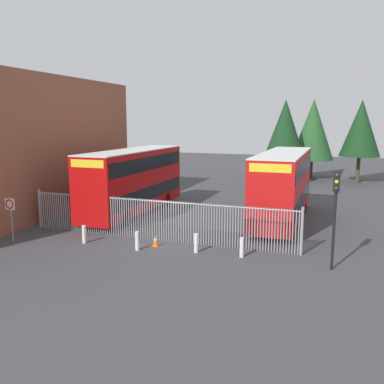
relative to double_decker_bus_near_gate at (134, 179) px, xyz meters
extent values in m
plane|color=#3D3D42|center=(4.69, 2.78, -2.42)|extent=(100.00, 100.00, 0.00)
cylinder|color=gray|center=(-3.58, -5.22, -1.32)|extent=(0.06, 0.06, 2.20)
cylinder|color=gray|center=(-3.44, -5.22, -1.32)|extent=(0.06, 0.06, 2.20)
cylinder|color=gray|center=(-3.30, -5.22, -1.32)|extent=(0.06, 0.06, 2.20)
cylinder|color=gray|center=(-3.16, -5.22, -1.32)|extent=(0.06, 0.06, 2.20)
cylinder|color=gray|center=(-3.02, -5.22, -1.32)|extent=(0.06, 0.06, 2.20)
cylinder|color=gray|center=(-2.88, -5.22, -1.32)|extent=(0.06, 0.06, 2.20)
cylinder|color=gray|center=(-2.74, -5.22, -1.32)|extent=(0.06, 0.06, 2.20)
cylinder|color=gray|center=(-2.60, -5.22, -1.32)|extent=(0.06, 0.06, 2.20)
cylinder|color=gray|center=(-2.46, -5.22, -1.32)|extent=(0.06, 0.06, 2.20)
cylinder|color=gray|center=(-2.32, -5.22, -1.32)|extent=(0.06, 0.06, 2.20)
cylinder|color=gray|center=(-2.18, -5.22, -1.32)|extent=(0.06, 0.06, 2.20)
cylinder|color=gray|center=(-2.04, -5.22, -1.32)|extent=(0.06, 0.06, 2.20)
cylinder|color=gray|center=(-1.90, -5.22, -1.32)|extent=(0.06, 0.06, 2.20)
cylinder|color=gray|center=(-1.76, -5.22, -1.32)|extent=(0.06, 0.06, 2.20)
cylinder|color=gray|center=(-1.62, -5.22, -1.32)|extent=(0.06, 0.06, 2.20)
cylinder|color=gray|center=(-1.48, -5.22, -1.32)|extent=(0.06, 0.06, 2.20)
cylinder|color=gray|center=(-1.34, -5.22, -1.32)|extent=(0.06, 0.06, 2.20)
cylinder|color=gray|center=(-1.20, -5.22, -1.32)|extent=(0.06, 0.06, 2.20)
cylinder|color=gray|center=(-1.06, -5.22, -1.32)|extent=(0.06, 0.06, 2.20)
cylinder|color=gray|center=(-0.92, -5.22, -1.32)|extent=(0.06, 0.06, 2.20)
cylinder|color=gray|center=(-0.78, -5.22, -1.32)|extent=(0.06, 0.06, 2.20)
cylinder|color=gray|center=(-0.64, -5.22, -1.32)|extent=(0.06, 0.06, 2.20)
cylinder|color=gray|center=(-0.50, -5.22, -1.32)|extent=(0.06, 0.06, 2.20)
cylinder|color=gray|center=(-0.36, -5.22, -1.32)|extent=(0.06, 0.06, 2.20)
cylinder|color=gray|center=(-0.22, -5.22, -1.32)|extent=(0.06, 0.06, 2.20)
cylinder|color=gray|center=(-0.08, -5.22, -1.32)|extent=(0.06, 0.06, 2.20)
cylinder|color=gray|center=(0.06, -5.22, -1.32)|extent=(0.06, 0.06, 2.20)
cylinder|color=gray|center=(0.20, -5.22, -1.32)|extent=(0.06, 0.06, 2.20)
cylinder|color=gray|center=(0.34, -5.22, -1.32)|extent=(0.06, 0.06, 2.20)
cylinder|color=gray|center=(0.48, -5.22, -1.32)|extent=(0.06, 0.06, 2.20)
cylinder|color=gray|center=(0.62, -5.22, -1.32)|extent=(0.06, 0.06, 2.20)
cylinder|color=gray|center=(0.76, -5.22, -1.32)|extent=(0.06, 0.06, 2.20)
cylinder|color=gray|center=(0.90, -5.22, -1.32)|extent=(0.06, 0.06, 2.20)
cylinder|color=gray|center=(1.04, -5.22, -1.32)|extent=(0.06, 0.06, 2.20)
cylinder|color=gray|center=(1.18, -5.22, -1.32)|extent=(0.06, 0.06, 2.20)
cylinder|color=gray|center=(1.32, -5.22, -1.32)|extent=(0.06, 0.06, 2.20)
cylinder|color=gray|center=(1.46, -5.22, -1.32)|extent=(0.06, 0.06, 2.20)
cylinder|color=gray|center=(1.60, -5.22, -1.32)|extent=(0.06, 0.06, 2.20)
cylinder|color=gray|center=(1.74, -5.22, -1.32)|extent=(0.06, 0.06, 2.20)
cylinder|color=gray|center=(1.88, -5.22, -1.32)|extent=(0.06, 0.06, 2.20)
cylinder|color=gray|center=(2.02, -5.22, -1.32)|extent=(0.06, 0.06, 2.20)
cylinder|color=gray|center=(2.16, -5.22, -1.32)|extent=(0.06, 0.06, 2.20)
cylinder|color=gray|center=(2.30, -5.22, -1.32)|extent=(0.06, 0.06, 2.20)
cylinder|color=gray|center=(2.44, -5.22, -1.32)|extent=(0.06, 0.06, 2.20)
cylinder|color=gray|center=(2.58, -5.22, -1.32)|extent=(0.06, 0.06, 2.20)
cylinder|color=gray|center=(2.72, -5.22, -1.32)|extent=(0.06, 0.06, 2.20)
cylinder|color=gray|center=(2.86, -5.22, -1.32)|extent=(0.06, 0.06, 2.20)
cylinder|color=gray|center=(3.00, -5.22, -1.32)|extent=(0.06, 0.06, 2.20)
cylinder|color=gray|center=(3.14, -5.22, -1.32)|extent=(0.06, 0.06, 2.20)
cylinder|color=gray|center=(3.28, -5.22, -1.32)|extent=(0.06, 0.06, 2.20)
cylinder|color=gray|center=(3.42, -5.22, -1.32)|extent=(0.06, 0.06, 2.20)
cylinder|color=gray|center=(3.56, -5.22, -1.32)|extent=(0.06, 0.06, 2.20)
cylinder|color=gray|center=(3.70, -5.22, -1.32)|extent=(0.06, 0.06, 2.20)
cylinder|color=gray|center=(3.84, -5.22, -1.32)|extent=(0.06, 0.06, 2.20)
cylinder|color=gray|center=(3.98, -5.22, -1.32)|extent=(0.06, 0.06, 2.20)
cylinder|color=gray|center=(4.12, -5.22, -1.32)|extent=(0.06, 0.06, 2.20)
cylinder|color=gray|center=(4.26, -5.22, -1.32)|extent=(0.06, 0.06, 2.20)
cylinder|color=gray|center=(4.40, -5.22, -1.32)|extent=(0.06, 0.06, 2.20)
cylinder|color=gray|center=(4.54, -5.22, -1.32)|extent=(0.06, 0.06, 2.20)
cylinder|color=gray|center=(4.68, -5.22, -1.32)|extent=(0.06, 0.06, 2.20)
cylinder|color=gray|center=(4.82, -5.22, -1.32)|extent=(0.06, 0.06, 2.20)
cylinder|color=gray|center=(4.96, -5.22, -1.32)|extent=(0.06, 0.06, 2.20)
cylinder|color=gray|center=(5.10, -5.22, -1.32)|extent=(0.06, 0.06, 2.20)
cylinder|color=gray|center=(5.24, -5.22, -1.32)|extent=(0.06, 0.06, 2.20)
cylinder|color=gray|center=(5.38, -5.22, -1.32)|extent=(0.06, 0.06, 2.20)
cylinder|color=gray|center=(5.52, -5.22, -1.32)|extent=(0.06, 0.06, 2.20)
cylinder|color=gray|center=(5.66, -5.22, -1.32)|extent=(0.06, 0.06, 2.20)
cylinder|color=gray|center=(5.80, -5.22, -1.32)|extent=(0.06, 0.06, 2.20)
cylinder|color=gray|center=(5.94, -5.22, -1.32)|extent=(0.06, 0.06, 2.20)
cylinder|color=gray|center=(6.08, -5.22, -1.32)|extent=(0.06, 0.06, 2.20)
cylinder|color=gray|center=(6.22, -5.22, -1.32)|extent=(0.06, 0.06, 2.20)
cylinder|color=gray|center=(6.36, -5.22, -1.32)|extent=(0.06, 0.06, 2.20)
cylinder|color=gray|center=(6.50, -5.22, -1.32)|extent=(0.06, 0.06, 2.20)
cylinder|color=gray|center=(6.64, -5.22, -1.32)|extent=(0.06, 0.06, 2.20)
cylinder|color=gray|center=(6.78, -5.22, -1.32)|extent=(0.06, 0.06, 2.20)
cylinder|color=gray|center=(6.92, -5.22, -1.32)|extent=(0.06, 0.06, 2.20)
cylinder|color=gray|center=(7.06, -5.22, -1.32)|extent=(0.06, 0.06, 2.20)
cylinder|color=gray|center=(7.20, -5.22, -1.32)|extent=(0.06, 0.06, 2.20)
cylinder|color=gray|center=(7.34, -5.22, -1.32)|extent=(0.06, 0.06, 2.20)
cylinder|color=gray|center=(7.48, -5.22, -1.32)|extent=(0.06, 0.06, 2.20)
cylinder|color=gray|center=(7.62, -5.22, -1.32)|extent=(0.06, 0.06, 2.20)
cylinder|color=gray|center=(7.76, -5.22, -1.32)|extent=(0.06, 0.06, 2.20)
cylinder|color=gray|center=(7.90, -5.22, -1.32)|extent=(0.06, 0.06, 2.20)
cylinder|color=gray|center=(8.04, -5.22, -1.32)|extent=(0.06, 0.06, 2.20)
cylinder|color=gray|center=(8.18, -5.22, -1.32)|extent=(0.06, 0.06, 2.20)
cylinder|color=gray|center=(8.32, -5.22, -1.32)|extent=(0.06, 0.06, 2.20)
cylinder|color=gray|center=(8.46, -5.22, -1.32)|extent=(0.06, 0.06, 2.20)
cylinder|color=gray|center=(8.60, -5.22, -1.32)|extent=(0.06, 0.06, 2.20)
cylinder|color=gray|center=(8.74, -5.22, -1.32)|extent=(0.06, 0.06, 2.20)
cylinder|color=gray|center=(8.88, -5.22, -1.32)|extent=(0.06, 0.06, 2.20)
cylinder|color=gray|center=(9.02, -5.22, -1.32)|extent=(0.06, 0.06, 2.20)
cylinder|color=gray|center=(9.16, -5.22, -1.32)|extent=(0.06, 0.06, 2.20)
cylinder|color=gray|center=(9.30, -5.22, -1.32)|extent=(0.06, 0.06, 2.20)
cylinder|color=gray|center=(9.44, -5.22, -1.32)|extent=(0.06, 0.06, 2.20)
cylinder|color=gray|center=(9.58, -5.22, -1.32)|extent=(0.06, 0.06, 2.20)
cylinder|color=gray|center=(9.72, -5.22, -1.32)|extent=(0.06, 0.06, 2.20)
cylinder|color=gray|center=(9.86, -5.22, -1.32)|extent=(0.06, 0.06, 2.20)
cylinder|color=gray|center=(10.00, -5.22, -1.32)|extent=(0.06, 0.06, 2.20)
cylinder|color=gray|center=(10.14, -5.22, -1.32)|extent=(0.06, 0.06, 2.20)
cylinder|color=gray|center=(10.28, -5.22, -1.32)|extent=(0.06, 0.06, 2.20)
cylinder|color=gray|center=(10.42, -5.22, -1.32)|extent=(0.06, 0.06, 2.20)
cylinder|color=gray|center=(10.56, -5.22, -1.32)|extent=(0.06, 0.06, 2.20)
cylinder|color=gray|center=(10.70, -5.22, -1.32)|extent=(0.06, 0.06, 2.20)
cylinder|color=gray|center=(10.84, -5.22, -1.32)|extent=(0.06, 0.06, 2.20)
cylinder|color=gray|center=(10.98, -5.22, -1.32)|extent=(0.06, 0.06, 2.20)
cylinder|color=gray|center=(11.12, -5.22, -1.32)|extent=(0.06, 0.06, 2.20)
cylinder|color=gray|center=(11.26, -5.22, -1.32)|extent=(0.06, 0.06, 2.20)
cylinder|color=gray|center=(11.40, -5.22, -1.32)|extent=(0.06, 0.06, 2.20)
cylinder|color=gray|center=(11.54, -5.22, -1.32)|extent=(0.06, 0.06, 2.20)
cylinder|color=gray|center=(11.68, -5.22, -1.32)|extent=(0.06, 0.06, 2.20)
cylinder|color=gray|center=(4.05, -5.22, -0.30)|extent=(15.26, 0.07, 0.07)
cylinder|color=gray|center=(-3.58, -5.22, -1.25)|extent=(0.14, 0.14, 2.35)
cylinder|color=gray|center=(11.68, -5.22, -1.25)|extent=(0.14, 0.14, 2.35)
cube|color=#B70C0C|center=(0.00, 0.01, -0.07)|extent=(2.50, 10.80, 4.00)
cube|color=black|center=(0.00, 0.01, -0.87)|extent=(2.54, 10.37, 0.90)
cube|color=black|center=(0.00, 0.01, 1.13)|extent=(2.54, 10.37, 0.90)
cube|color=yellow|center=(0.00, -5.34, 1.58)|extent=(2.12, 0.12, 0.44)
cube|color=silver|center=(0.00, 0.01, 1.96)|extent=(2.50, 10.80, 0.08)
cylinder|color=black|center=(-1.10, -3.34, -1.90)|extent=(0.30, 1.04, 1.04)
cylinder|color=black|center=(1.10, -3.34, -1.90)|extent=(0.30, 1.04, 1.04)
cylinder|color=black|center=(-1.10, 2.98, -1.90)|extent=(0.30, 1.04, 1.04)
cylinder|color=black|center=(1.10, 2.98, -1.90)|extent=(0.30, 1.04, 1.04)
cube|color=red|center=(9.90, 1.33, -0.07)|extent=(2.50, 10.80, 4.00)
cube|color=black|center=(9.90, 1.33, -0.87)|extent=(2.54, 10.37, 0.90)
cube|color=black|center=(9.90, 1.33, 1.13)|extent=(2.54, 10.37, 0.90)
cube|color=yellow|center=(9.90, -4.02, 1.58)|extent=(2.12, 0.12, 0.44)
cube|color=silver|center=(9.90, 1.33, 1.96)|extent=(2.50, 10.80, 0.08)
cylinder|color=black|center=(8.80, -2.02, -1.90)|extent=(0.30, 1.04, 1.04)
cylinder|color=black|center=(11.00, -2.02, -1.90)|extent=(0.30, 1.04, 1.04)
cylinder|color=black|center=(8.80, 4.30, -1.90)|extent=(0.30, 1.04, 1.04)
cylinder|color=black|center=(11.00, 4.30, -1.90)|extent=(0.30, 1.04, 1.04)
cylinder|color=silver|center=(0.78, -7.09, -1.95)|extent=(0.20, 0.20, 0.95)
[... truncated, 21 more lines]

